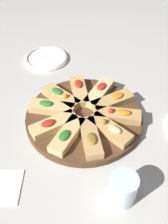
{
  "coord_description": "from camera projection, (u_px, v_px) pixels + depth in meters",
  "views": [
    {
      "loc": [
        0.02,
        -0.65,
        0.68
      ],
      "look_at": [
        0.0,
        0.0,
        0.04
      ],
      "focal_mm": 42.0,
      "sensor_mm": 36.0,
      "label": 1
    }
  ],
  "objects": [
    {
      "name": "ground_plane",
      "position": [
        84.0,
        119.0,
        0.94
      ],
      "size": [
        3.0,
        3.0,
        0.0
      ],
      "primitive_type": "plane",
      "color": "beige"
    },
    {
      "name": "serving_board",
      "position": [
        84.0,
        117.0,
        0.93
      ],
      "size": [
        0.41,
        0.41,
        0.02
      ],
      "primitive_type": "cylinder",
      "color": "#51331E",
      "rests_on": "ground_plane"
    },
    {
      "name": "focaccia_slice_0",
      "position": [
        99.0,
        93.0,
        0.98
      ],
      "size": [
        0.12,
        0.17,
        0.04
      ],
      "color": "#E5C689",
      "rests_on": "serving_board"
    },
    {
      "name": "focaccia_slice_1",
      "position": [
        79.0,
        90.0,
        0.99
      ],
      "size": [
        0.08,
        0.17,
        0.04
      ],
      "color": "tan",
      "rests_on": "serving_board"
    },
    {
      "name": "focaccia_slice_2",
      "position": [
        61.0,
        97.0,
        0.97
      ],
      "size": [
        0.15,
        0.14,
        0.04
      ],
      "color": "tan",
      "rests_on": "serving_board"
    },
    {
      "name": "focaccia_slice_3",
      "position": [
        51.0,
        107.0,
        0.93
      ],
      "size": [
        0.17,
        0.08,
        0.04
      ],
      "color": "#DBB775",
      "rests_on": "serving_board"
    },
    {
      "name": "focaccia_slice_4",
      "position": [
        54.0,
        125.0,
        0.87
      ],
      "size": [
        0.16,
        0.13,
        0.04
      ],
      "color": "#DBB775",
      "rests_on": "serving_board"
    },
    {
      "name": "focaccia_slice_5",
      "position": [
        67.0,
        135.0,
        0.84
      ],
      "size": [
        0.12,
        0.17,
        0.04
      ],
      "color": "#DBB775",
      "rests_on": "serving_board"
    },
    {
      "name": "focaccia_slice_6",
      "position": [
        90.0,
        137.0,
        0.83
      ],
      "size": [
        0.08,
        0.17,
        0.04
      ],
      "color": "tan",
      "rests_on": "serving_board"
    },
    {
      "name": "focaccia_slice_7",
      "position": [
        110.0,
        129.0,
        0.85
      ],
      "size": [
        0.15,
        0.15,
        0.04
      ],
      "color": "tan",
      "rests_on": "serving_board"
    },
    {
      "name": "focaccia_slice_8",
      "position": [
        118.0,
        115.0,
        0.9
      ],
      "size": [
        0.16,
        0.07,
        0.04
      ],
      "color": "tan",
      "rests_on": "serving_board"
    },
    {
      "name": "focaccia_slice_9",
      "position": [
        112.0,
        101.0,
        0.95
      ],
      "size": [
        0.16,
        0.13,
        0.04
      ],
      "color": "tan",
      "rests_on": "serving_board"
    },
    {
      "name": "plate_left",
      "position": [
        47.0,
        58.0,
        1.2
      ],
      "size": [
        0.2,
        0.2,
        0.02
      ],
      "color": "white",
      "rests_on": "ground_plane"
    },
    {
      "name": "water_glass",
      "position": [
        123.0,
        188.0,
        0.69
      ],
      "size": [
        0.08,
        0.08,
        0.09
      ],
      "primitive_type": "cylinder",
      "color": "silver",
      "rests_on": "ground_plane"
    }
  ]
}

